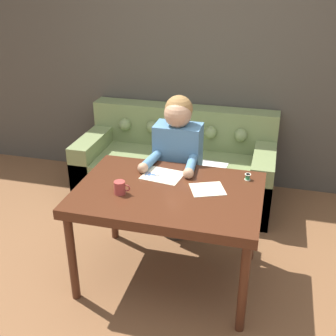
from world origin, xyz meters
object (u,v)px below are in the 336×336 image
at_px(dining_table, 168,200).
at_px(couch, 177,167).
at_px(mug, 120,188).
at_px(scissors, 153,175).
at_px(thread_spool, 248,177).
at_px(person, 178,168).

xyz_separation_m(dining_table, couch, (-0.24, 1.27, -0.37)).
bearing_deg(mug, scissors, 66.67).
bearing_deg(thread_spool, couch, 127.58).
xyz_separation_m(person, mug, (-0.23, -0.71, 0.16)).
distance_m(dining_table, couch, 1.34).
bearing_deg(couch, person, -76.31).
relative_size(couch, thread_spool, 42.03).
height_order(dining_table, couch, couch).
distance_m(couch, mug, 1.48).
height_order(couch, person, person).
distance_m(scissors, thread_spool, 0.68).
height_order(scissors, mug, mug).
xyz_separation_m(dining_table, scissors, (-0.16, 0.19, 0.08)).
relative_size(couch, mug, 16.74).
distance_m(dining_table, thread_spool, 0.60).
bearing_deg(thread_spool, person, 153.47).
distance_m(person, thread_spool, 0.67).
distance_m(person, mug, 0.77).
bearing_deg(mug, dining_table, 23.61).
height_order(dining_table, thread_spool, thread_spool).
relative_size(dining_table, person, 1.03).
height_order(person, mug, person).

